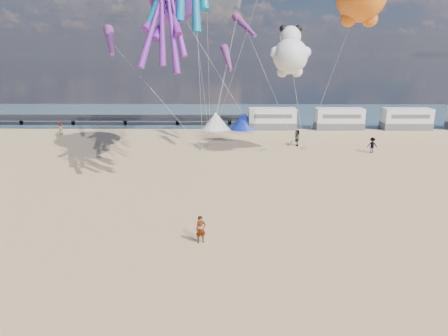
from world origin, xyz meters
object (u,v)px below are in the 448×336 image
tent_blue (244,121)px  beachgoer_4 (297,138)px  beachgoer_0 (61,128)px  motorhome_0 (272,119)px  motorhome_2 (406,119)px  windsock_left (110,41)px  standing_person (201,229)px  sandbag_d (293,142)px  beachgoer_2 (372,145)px  windsock_right (227,58)px  sandbag_e (210,145)px  tent_white (216,121)px  kite_octopus_purple (173,0)px  windsock_mid (245,26)px  kite_panda (290,56)px  motorhome_1 (339,119)px  sandbag_b (264,149)px  sandbag_c (304,148)px  sandbag_a (203,150)px

tent_blue → beachgoer_4: 12.21m
beachgoer_0 → motorhome_0: bearing=-78.8°
motorhome_2 → windsock_left: windsock_left is taller
standing_person → sandbag_d: 28.50m
motorhome_0 → beachgoer_0: motorhome_0 is taller
beachgoer_2 → motorhome_2: bearing=-115.1°
tent_blue → windsock_right: (-2.34, -12.69, 8.66)m
tent_blue → sandbag_e: bearing=-110.9°
motorhome_2 → windsock_right: bearing=-153.4°
tent_blue → standing_person: bearing=-96.0°
motorhome_0 → windsock_left: size_ratio=0.85×
sandbag_d → tent_white: bearing=137.2°
kite_octopus_purple → windsock_mid: size_ratio=1.89×
sandbag_d → kite_octopus_purple: bearing=-137.5°
tent_blue → beachgoer_4: (5.79, -10.75, -0.27)m
kite_octopus_purple → windsock_mid: (6.45, 10.23, -1.39)m
windsock_mid → windsock_right: 4.59m
beachgoer_4 → kite_panda: 11.26m
beachgoer_0 → sandbag_d: bearing=-96.2°
motorhome_0 → kite_panda: kite_panda is taller
motorhome_1 → tent_white: bearing=180.0°
kite_panda → standing_person: bearing=-103.5°
motorhome_1 → motorhome_0: bearing=180.0°
motorhome_0 → beachgoer_2: (9.33, -14.17, -0.66)m
windsock_left → windsock_mid: (13.92, 3.40, 1.70)m
beachgoer_4 → kite_octopus_purple: 21.07m
motorhome_1 → kite_octopus_purple: 31.77m
tent_white → sandbag_b: (5.78, -13.24, -1.09)m
sandbag_c → sandbag_e: (-10.63, 1.22, 0.00)m
sandbag_e → windsock_right: windsock_right is taller
motorhome_2 → sandbag_a: bearing=-154.5°
beachgoer_0 → windsock_left: 17.63m
tent_blue → tent_white: bearing=180.0°
tent_white → motorhome_2: bearing=0.0°
standing_person → sandbag_e: 24.63m
beachgoer_4 → windsock_left: (-20.14, -2.93, 10.64)m
motorhome_2 → standing_person: size_ratio=4.18×
sandbag_a → kite_panda: kite_panda is taller
kite_octopus_purple → kite_panda: 12.03m
tent_blue → sandbag_c: (6.34, -12.47, -1.09)m
beachgoer_4 → sandbag_d: 1.95m
sandbag_a → windsock_right: size_ratio=0.10×
sandbag_a → sandbag_d: bearing=22.3°
beachgoer_4 → sandbag_a: beachgoer_4 is taller
motorhome_2 → sandbag_c: 20.86m
sandbag_b → windsock_mid: windsock_mid is taller
tent_white → windsock_left: 20.04m
sandbag_e → kite_octopus_purple: 17.44m
motorhome_2 → tent_blue: size_ratio=1.65×
kite_panda → motorhome_0: bearing=96.8°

